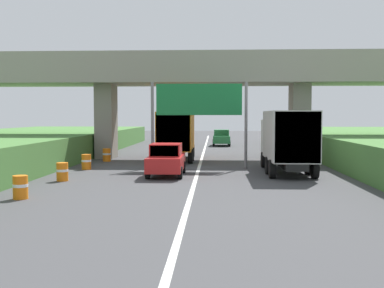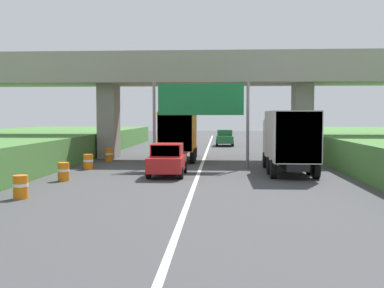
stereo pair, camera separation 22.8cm
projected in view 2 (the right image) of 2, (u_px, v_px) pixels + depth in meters
The scene contains 11 objects.
lane_centre_stripe at pixel (200, 168), 28.45m from camera, with size 0.20×95.33×0.01m, color white.
overpass_bridge at pixel (204, 80), 35.00m from camera, with size 40.00×4.80×7.72m.
overhead_highway_sign at pixel (201, 105), 28.60m from camera, with size 5.88×0.18×5.22m.
truck_white at pixel (288, 138), 26.02m from camera, with size 2.44×7.30×3.44m.
truck_orange at pixel (179, 133), 33.66m from camera, with size 2.44×7.30×3.44m.
car_green at pixel (225, 138), 50.11m from camera, with size 1.86×4.10×1.72m.
car_red at pixel (167, 160), 24.96m from camera, with size 1.86×4.10×1.72m.
construction_barrel_2 at pixel (21, 187), 18.09m from camera, with size 0.57×0.57×0.90m.
construction_barrel_3 at pixel (63, 171), 23.05m from camera, with size 0.57×0.57×0.90m.
construction_barrel_4 at pixel (88, 162), 28.03m from camera, with size 0.57×0.57×0.90m.
construction_barrel_5 at pixel (109, 155), 32.99m from camera, with size 0.57×0.57×0.90m.
Camera 2 is at (1.16, -0.63, 3.17)m, focal length 44.16 mm.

